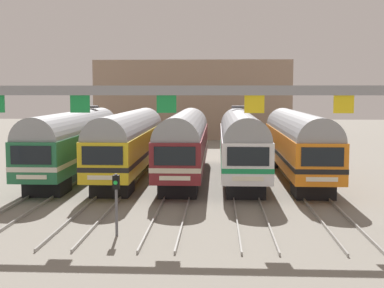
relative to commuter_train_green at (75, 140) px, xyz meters
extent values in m
plane|color=gray|center=(7.97, 0.00, -2.69)|extent=(160.00, 160.00, 0.00)
cube|color=gray|center=(-0.72, 17.00, -2.61)|extent=(0.07, 70.00, 0.15)
cube|color=gray|center=(0.72, 17.00, -2.61)|extent=(0.07, 70.00, 0.15)
cube|color=gray|center=(3.27, 17.00, -2.61)|extent=(0.07, 70.00, 0.15)
cube|color=gray|center=(4.70, 17.00, -2.61)|extent=(0.07, 70.00, 0.15)
cube|color=gray|center=(7.26, 17.00, -2.61)|extent=(0.07, 70.00, 0.15)
cube|color=gray|center=(8.69, 17.00, -2.61)|extent=(0.07, 70.00, 0.15)
cube|color=gray|center=(11.24, 17.00, -2.61)|extent=(0.07, 70.00, 0.15)
cube|color=gray|center=(12.68, 17.00, -2.61)|extent=(0.07, 70.00, 0.15)
cube|color=gray|center=(15.23, 17.00, -2.61)|extent=(0.07, 70.00, 0.15)
cube|color=gray|center=(16.66, 17.00, -2.61)|extent=(0.07, 70.00, 0.15)
cube|color=#236B42|center=(0.00, 0.00, -0.46)|extent=(2.85, 18.00, 2.35)
cube|color=silver|center=(0.00, 0.00, -0.82)|extent=(2.88, 18.02, 0.28)
cylinder|color=gray|center=(0.00, 0.00, 0.71)|extent=(2.74, 17.64, 2.74)
cube|color=black|center=(0.00, -9.02, 0.01)|extent=(2.28, 0.06, 1.03)
cube|color=silver|center=(0.00, -9.02, -1.21)|extent=(1.71, 0.05, 0.24)
cube|color=black|center=(0.00, -6.30, -2.16)|extent=(2.28, 2.60, 1.05)
cube|color=black|center=(0.00, 6.30, -2.16)|extent=(2.28, 2.60, 1.05)
cube|color=#4C4C51|center=(0.00, 5.04, 2.26)|extent=(1.10, 1.10, 0.20)
cube|color=gold|center=(3.99, 0.00, -0.46)|extent=(2.85, 18.00, 2.35)
cube|color=black|center=(3.99, 0.00, -0.82)|extent=(2.88, 18.02, 0.28)
cylinder|color=gray|center=(3.99, 0.00, 0.71)|extent=(2.74, 17.64, 2.74)
cube|color=black|center=(3.99, -9.02, 0.01)|extent=(2.28, 0.06, 1.03)
cube|color=silver|center=(3.99, -9.02, -1.21)|extent=(1.71, 0.05, 0.24)
cube|color=black|center=(3.99, -6.30, -2.16)|extent=(2.28, 2.60, 1.05)
cube|color=black|center=(3.99, 6.30, -2.16)|extent=(2.28, 2.60, 1.05)
cube|color=maroon|center=(7.97, 0.00, -0.46)|extent=(2.85, 18.00, 2.35)
cube|color=beige|center=(7.97, 0.00, -0.82)|extent=(2.88, 18.02, 0.28)
cylinder|color=gray|center=(7.97, 0.00, 0.71)|extent=(2.74, 17.64, 2.74)
cube|color=black|center=(7.97, -9.02, 0.01)|extent=(2.28, 0.06, 1.03)
cube|color=silver|center=(7.97, -9.02, -1.21)|extent=(1.71, 0.05, 0.24)
cube|color=black|center=(7.97, -6.30, -2.16)|extent=(2.28, 2.60, 1.05)
cube|color=black|center=(7.97, 6.30, -2.16)|extent=(2.28, 2.60, 1.05)
cube|color=white|center=(11.96, 0.00, -0.46)|extent=(2.85, 18.00, 2.35)
cube|color=#198C4C|center=(11.96, 0.00, -0.82)|extent=(2.88, 18.02, 0.28)
cylinder|color=gray|center=(11.96, 0.00, 0.71)|extent=(2.74, 17.64, 2.74)
cube|color=black|center=(11.96, -9.02, 0.01)|extent=(2.28, 0.06, 1.03)
cube|color=silver|center=(11.96, -9.02, -1.21)|extent=(1.71, 0.05, 0.24)
cube|color=black|center=(11.96, -6.30, -2.16)|extent=(2.28, 2.60, 1.05)
cube|color=black|center=(11.96, 6.30, -2.16)|extent=(2.28, 2.60, 1.05)
cube|color=#4C4C51|center=(11.96, 5.04, 2.26)|extent=(1.10, 1.10, 0.20)
cube|color=orange|center=(15.95, 0.00, -0.46)|extent=(2.85, 18.00, 2.35)
cube|color=black|center=(15.95, 0.00, -0.82)|extent=(2.88, 18.02, 0.28)
cylinder|color=gray|center=(15.95, 0.00, 0.71)|extent=(2.74, 17.64, 2.74)
cube|color=black|center=(15.95, -9.02, 0.01)|extent=(2.28, 0.06, 1.03)
cube|color=silver|center=(15.95, -9.02, -1.21)|extent=(1.71, 0.05, 0.24)
cube|color=black|center=(15.95, -6.30, -2.16)|extent=(2.28, 2.60, 1.05)
cube|color=black|center=(15.95, 6.30, -2.16)|extent=(2.28, 2.60, 1.05)
cube|color=gray|center=(7.97, -13.50, 3.56)|extent=(20.75, 0.32, 0.44)
cube|color=#198C3F|center=(3.99, -13.50, 2.94)|extent=(0.90, 0.08, 0.80)
cube|color=#198C3F|center=(7.97, -13.50, 2.94)|extent=(0.90, 0.08, 0.80)
cube|color=yellow|center=(11.96, -13.50, 2.94)|extent=(0.90, 0.08, 0.80)
cube|color=yellow|center=(15.95, -13.50, 2.94)|extent=(0.90, 0.08, 0.80)
cylinder|color=#59595E|center=(5.98, -15.42, -1.34)|extent=(0.12, 0.12, 2.70)
cube|color=black|center=(5.98, -15.42, -0.34)|extent=(0.28, 0.24, 0.60)
sphere|color=green|center=(5.98, -15.56, -0.34)|extent=(0.18, 0.18, 0.18)
cube|color=gray|center=(7.01, 34.71, 2.40)|extent=(25.35, 10.00, 10.17)
camera|label=1|loc=(10.32, -37.64, 3.53)|focal=49.70mm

